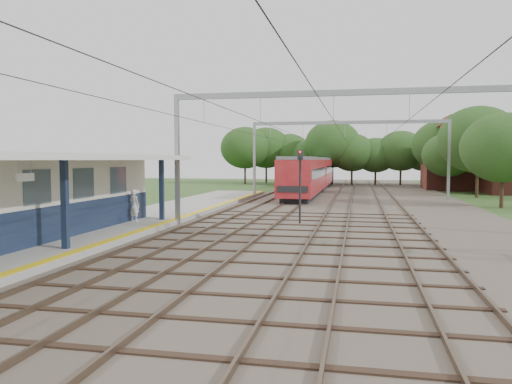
# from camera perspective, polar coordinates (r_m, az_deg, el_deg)

# --- Properties ---
(ground) EXTENTS (160.00, 160.00, 0.00)m
(ground) POSITION_cam_1_polar(r_m,az_deg,el_deg) (11.61, -11.90, -14.24)
(ground) COLOR #2D4C1E
(ground) RESTS_ON ground
(ballast_bed) EXTENTS (18.00, 90.00, 0.10)m
(ballast_bed) POSITION_cam_1_polar(r_m,az_deg,el_deg) (40.27, 10.96, -1.35)
(ballast_bed) COLOR #473D33
(ballast_bed) RESTS_ON ground
(platform) EXTENTS (5.00, 52.00, 0.35)m
(platform) POSITION_cam_1_polar(r_m,az_deg,el_deg) (27.12, -14.63, -3.58)
(platform) COLOR gray
(platform) RESTS_ON ground
(yellow_stripe) EXTENTS (0.45, 52.00, 0.01)m
(yellow_stripe) POSITION_cam_1_polar(r_m,az_deg,el_deg) (26.19, -10.21, -3.38)
(yellow_stripe) COLOR yellow
(yellow_stripe) RESTS_ON platform
(station_building) EXTENTS (3.41, 18.00, 3.40)m
(station_building) POSITION_cam_1_polar(r_m,az_deg,el_deg) (21.74, -26.21, -0.67)
(station_building) COLOR beige
(station_building) RESTS_ON platform
(canopy) EXTENTS (6.40, 20.00, 3.44)m
(canopy) POSITION_cam_1_polar(r_m,az_deg,el_deg) (20.22, -25.60, 3.58)
(canopy) COLOR #101C35
(canopy) RESTS_ON platform
(rail_tracks) EXTENTS (11.80, 88.00, 0.15)m
(rail_tracks) POSITION_cam_1_polar(r_m,az_deg,el_deg) (40.36, 7.41, -1.13)
(rail_tracks) COLOR brown
(rail_tracks) RESTS_ON ballast_bed
(catenary_system) EXTENTS (17.22, 88.00, 7.00)m
(catenary_system) POSITION_cam_1_polar(r_m,az_deg,el_deg) (35.46, 9.98, 6.81)
(catenary_system) COLOR gray
(catenary_system) RESTS_ON ground
(tree_band) EXTENTS (31.72, 30.88, 8.82)m
(tree_band) POSITION_cam_1_polar(r_m,az_deg,el_deg) (67.25, 11.17, 4.81)
(tree_band) COLOR #382619
(tree_band) RESTS_ON ground
(house_far) EXTENTS (8.00, 6.12, 8.66)m
(house_far) POSITION_cam_1_polar(r_m,az_deg,el_deg) (63.17, 22.22, 3.15)
(house_far) COLOR brown
(house_far) RESTS_ON ground
(person) EXTENTS (0.71, 0.59, 1.68)m
(person) POSITION_cam_1_polar(r_m,az_deg,el_deg) (26.62, -13.72, -1.51)
(person) COLOR silver
(person) RESTS_ON platform
(train) EXTENTS (2.82, 35.15, 3.72)m
(train) POSITION_cam_1_polar(r_m,az_deg,el_deg) (55.63, 6.54, 2.16)
(train) COLOR black
(train) RESTS_ON ballast_bed
(signal_post) EXTENTS (0.32, 0.30, 4.08)m
(signal_post) POSITION_cam_1_polar(r_m,az_deg,el_deg) (27.05, 5.06, 1.47)
(signal_post) COLOR black
(signal_post) RESTS_ON ground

